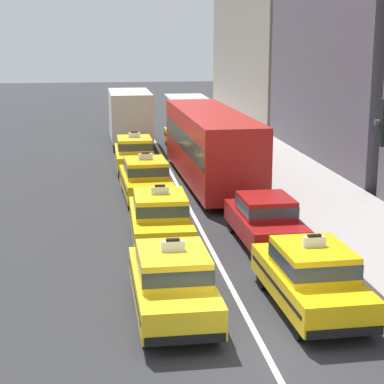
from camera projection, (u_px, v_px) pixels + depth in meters
ground_plane at (269, 360)px, 13.97m from camera, size 160.00×160.00×0.00m
lane_stripe_left_right at (169, 170)px, 33.24m from camera, size 0.14×80.00×0.01m
sidewalk_curb at (310, 187)px, 29.15m from camera, size 4.00×90.00×0.15m
taxi_left_nearest at (173, 281)px, 15.95m from camera, size 1.86×4.58×1.96m
taxi_left_second at (160, 217)px, 21.44m from camera, size 1.87×4.58×1.96m
taxi_left_third at (146, 178)px, 27.13m from camera, size 1.97×4.62×1.96m
taxi_left_fourth at (134, 153)px, 32.74m from camera, size 1.83×4.56×1.96m
box_truck_left_fifth at (129, 116)px, 39.97m from camera, size 2.37×6.99×3.27m
taxi_right_nearest at (311, 276)px, 16.27m from camera, size 1.93×4.60×1.96m
sedan_right_second at (265, 218)px, 21.41m from camera, size 1.83×4.33×1.58m
bus_right_third at (210, 143)px, 29.84m from camera, size 2.78×11.26×3.22m
taxi_right_fourth at (184, 135)px, 38.63m from camera, size 1.93×4.61×1.96m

